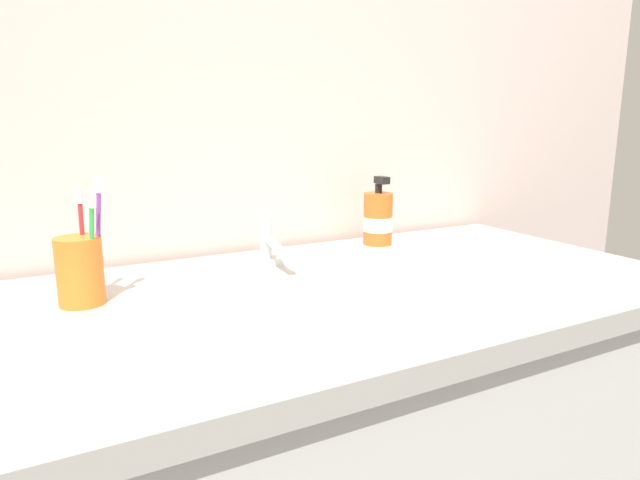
# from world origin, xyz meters

# --- Properties ---
(tiled_wall_back) EXTENTS (2.49, 0.04, 2.40)m
(tiled_wall_back) POSITION_xyz_m (0.00, 0.36, 1.20)
(tiled_wall_back) COLOR beige
(tiled_wall_back) RESTS_ON ground
(sink_basin) EXTENTS (0.49, 0.49, 0.11)m
(sink_basin) POSITION_xyz_m (-0.03, -0.05, 0.87)
(sink_basin) COLOR white
(sink_basin) RESTS_ON vanity_counter
(faucet) EXTENTS (0.02, 0.16, 0.11)m
(faucet) POSITION_xyz_m (-0.03, 0.18, 0.95)
(faucet) COLOR silver
(faucet) RESTS_ON sink_basin
(toothbrush_cup) EXTENTS (0.07, 0.07, 0.11)m
(toothbrush_cup) POSITION_xyz_m (-0.38, 0.11, 0.96)
(toothbrush_cup) COLOR orange
(toothbrush_cup) RESTS_ON vanity_counter
(toothbrush_purple) EXTENTS (0.03, 0.01, 0.19)m
(toothbrush_purple) POSITION_xyz_m (-0.35, 0.10, 1.02)
(toothbrush_purple) COLOR purple
(toothbrush_purple) RESTS_ON toothbrush_cup
(toothbrush_green) EXTENTS (0.02, 0.03, 0.17)m
(toothbrush_green) POSITION_xyz_m (-0.36, 0.09, 1.01)
(toothbrush_green) COLOR green
(toothbrush_green) RESTS_ON toothbrush_cup
(toothbrush_red) EXTENTS (0.01, 0.02, 0.17)m
(toothbrush_red) POSITION_xyz_m (-0.37, 0.13, 1.01)
(toothbrush_red) COLOR red
(toothbrush_red) RESTS_ON toothbrush_cup
(soap_dispenser) EXTENTS (0.07, 0.07, 0.16)m
(soap_dispenser) POSITION_xyz_m (0.26, 0.24, 0.96)
(soap_dispenser) COLOR orange
(soap_dispenser) RESTS_ON vanity_counter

